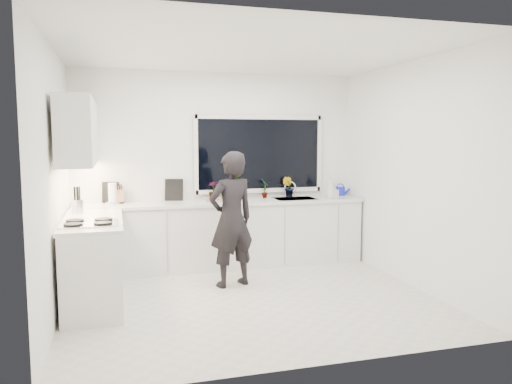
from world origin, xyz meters
name	(u,v)px	position (x,y,z in m)	size (l,w,h in m)	color
floor	(251,299)	(0.00, 0.00, -0.01)	(4.00, 3.50, 0.02)	beige
wall_back	(218,168)	(0.00, 1.76, 1.35)	(4.00, 0.02, 2.70)	white
wall_left	(53,183)	(-2.01, 0.00, 1.35)	(0.02, 3.50, 2.70)	white
wall_right	(412,174)	(2.01, 0.00, 1.35)	(0.02, 3.50, 2.70)	white
ceiling	(250,50)	(0.00, 0.00, 2.71)	(4.00, 3.50, 0.02)	white
window	(259,154)	(0.60, 1.73, 1.55)	(1.80, 0.02, 1.00)	black
base_cabinets_back	(223,235)	(0.00, 1.45, 0.44)	(3.92, 0.58, 0.88)	white
base_cabinets_left	(94,262)	(-1.67, 0.35, 0.44)	(0.58, 1.60, 0.88)	white
countertop_back	(223,202)	(0.00, 1.44, 0.90)	(3.94, 0.62, 0.04)	silver
countertop_left	(92,221)	(-1.67, 0.35, 0.90)	(0.62, 1.60, 0.04)	silver
upper_cabinets	(79,132)	(-1.79, 0.70, 1.85)	(0.34, 2.10, 0.70)	white
sink	(295,202)	(1.05, 1.45, 0.87)	(0.58, 0.42, 0.14)	silver
faucet	(290,189)	(1.05, 1.65, 1.03)	(0.03, 0.03, 0.22)	silver
stovetop	(89,223)	(-1.69, 0.00, 0.94)	(0.56, 0.48, 0.03)	black
person	(231,219)	(-0.09, 0.53, 0.81)	(0.59, 0.39, 1.63)	black
pizza_tray	(223,200)	(-0.01, 1.42, 0.94)	(0.49, 0.36, 0.03)	silver
pizza	(223,199)	(-0.01, 1.42, 0.95)	(0.44, 0.32, 0.01)	red
watering_can	(340,191)	(1.84, 1.61, 0.98)	(0.14, 0.14, 0.13)	#1623D5
paper_towel_roll	(113,194)	(-1.46, 1.55, 1.05)	(0.11, 0.11, 0.26)	white
knife_block	(119,195)	(-1.39, 1.59, 1.03)	(0.13, 0.10, 0.22)	#9C7C48
utensil_crock	(77,207)	(-1.85, 0.80, 1.00)	(0.13, 0.13, 0.16)	#ABABAF
picture_frame_large	(110,192)	(-1.49, 1.69, 1.06)	(0.22, 0.02, 0.28)	black
picture_frame_small	(174,190)	(-0.64, 1.69, 1.07)	(0.25, 0.02, 0.30)	black
herb_plants	(245,188)	(0.35, 1.61, 1.08)	(1.28, 0.36, 0.33)	#26662D
soap_bottles	(332,189)	(1.56, 1.30, 1.05)	(0.18, 0.12, 0.30)	#D8BF66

